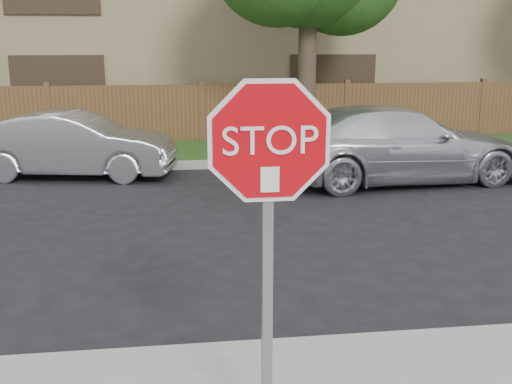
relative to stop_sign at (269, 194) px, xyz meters
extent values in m
plane|color=black|center=(0.13, 1.48, -1.83)|extent=(90.00, 90.00, 0.00)
cube|color=gray|center=(0.13, 9.63, -1.75)|extent=(70.00, 0.30, 0.15)
cube|color=#1E4714|center=(0.13, 11.28, -1.77)|extent=(70.00, 3.00, 0.12)
cube|color=brown|center=(0.13, 12.88, -1.03)|extent=(70.00, 0.12, 1.60)
cube|color=#95825D|center=(0.13, 18.48, 1.17)|extent=(34.00, 8.00, 6.00)
cylinder|color=#382B21|center=(2.63, 11.18, 0.13)|extent=(0.44, 0.44, 3.92)
cube|color=gray|center=(0.00, 0.05, -0.58)|extent=(0.07, 0.06, 2.30)
cylinder|color=white|center=(0.00, -0.02, 0.32)|extent=(1.01, 0.02, 1.01)
cylinder|color=#B7070E|center=(0.00, -0.03, 0.32)|extent=(0.93, 0.02, 0.93)
cube|color=white|center=(0.00, -0.05, 0.10)|extent=(0.11, 0.00, 0.15)
imported|color=#B5B4B9|center=(-2.64, 9.08, -1.16)|extent=(4.23, 2.08, 1.33)
imported|color=silver|center=(3.73, 7.83, -1.08)|extent=(5.31, 2.57, 1.49)
camera|label=1|loc=(-0.52, -3.38, 0.87)|focal=42.00mm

